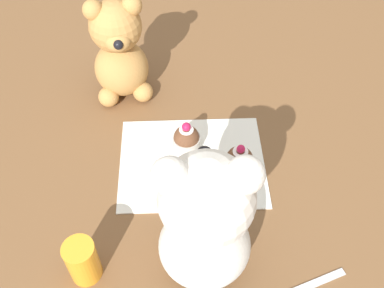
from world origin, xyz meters
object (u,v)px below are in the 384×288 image
at_px(teddy_bear_cream, 205,224).
at_px(teaspoon, 311,284).
at_px(cupcake_near_tan_bear, 186,139).
at_px(juice_glass, 83,261).
at_px(teddy_bear_tan, 119,52).
at_px(cupcake_near_cream_bear, 239,161).

bearing_deg(teddy_bear_cream, teaspoon, 168.50).
height_order(teddy_bear_cream, teaspoon, teddy_bear_cream).
xyz_separation_m(cupcake_near_tan_bear, juice_glass, (0.17, 0.25, 0.01)).
distance_m(juice_glass, teaspoon, 0.36).
distance_m(cupcake_near_tan_bear, teaspoon, 0.34).
xyz_separation_m(teddy_bear_tan, cupcake_near_tan_bear, (-0.13, 0.17, -0.08)).
bearing_deg(cupcake_near_cream_bear, teddy_bear_tan, -44.92).
bearing_deg(cupcake_near_cream_bear, teddy_bear_cream, 68.23).
bearing_deg(teaspoon, juice_glass, -25.24).
distance_m(teddy_bear_tan, cupcake_near_tan_bear, 0.23).
xyz_separation_m(teddy_bear_cream, cupcake_near_tan_bear, (0.02, -0.25, -0.11)).
height_order(teddy_bear_tan, cupcake_near_tan_bear, teddy_bear_tan).
bearing_deg(juice_glass, teddy_bear_tan, -95.10).
xyz_separation_m(teddy_bear_tan, teaspoon, (-0.32, 0.46, -0.11)).
height_order(teddy_bear_cream, cupcake_near_cream_bear, teddy_bear_cream).
bearing_deg(juice_glass, cupcake_near_cream_bear, -143.56).
bearing_deg(teaspoon, teddy_bear_tan, -74.69).
bearing_deg(juice_glass, teddy_bear_cream, -179.27).
distance_m(cupcake_near_cream_bear, juice_glass, 0.33).
relative_size(teddy_bear_cream, teaspoon, 2.32).
xyz_separation_m(teddy_bear_cream, teddy_bear_tan, (0.15, -0.42, -0.03)).
bearing_deg(teddy_bear_tan, cupcake_near_tan_bear, -62.09).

